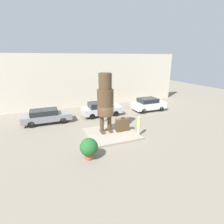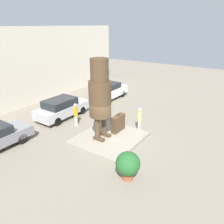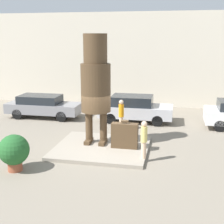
{
  "view_description": "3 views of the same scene",
  "coord_description": "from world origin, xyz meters",
  "px_view_note": "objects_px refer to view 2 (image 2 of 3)",
  "views": [
    {
      "loc": [
        -5.15,
        -12.99,
        6.47
      ],
      "look_at": [
        -0.05,
        -0.25,
        2.13
      ],
      "focal_mm": 28.0,
      "sensor_mm": 36.0,
      "label": 1
    },
    {
      "loc": [
        -10.42,
        -7.27,
        7.04
      ],
      "look_at": [
        0.56,
        0.19,
        1.69
      ],
      "focal_mm": 35.0,
      "sensor_mm": 36.0,
      "label": 2
    },
    {
      "loc": [
        3.24,
        -13.35,
        5.1
      ],
      "look_at": [
        0.49,
        -0.04,
        1.82
      ],
      "focal_mm": 50.0,
      "sensor_mm": 36.0,
      "label": 3
    }
  ],
  "objects_px": {
    "giant_suitcase": "(118,123)",
    "parked_car_white": "(109,90)",
    "statue_figure": "(100,94)",
    "tourist": "(139,118)",
    "planter_pot": "(128,164)",
    "worker_hivis": "(76,114)",
    "parked_car_silver": "(62,108)"
  },
  "relations": [
    {
      "from": "statue_figure",
      "to": "giant_suitcase",
      "type": "bearing_deg",
      "value": -15.98
    },
    {
      "from": "parked_car_silver",
      "to": "planter_pot",
      "type": "distance_m",
      "value": 8.97
    },
    {
      "from": "tourist",
      "to": "parked_car_silver",
      "type": "height_order",
      "value": "tourist"
    },
    {
      "from": "giant_suitcase",
      "to": "parked_car_white",
      "type": "height_order",
      "value": "parked_car_white"
    },
    {
      "from": "tourist",
      "to": "giant_suitcase",
      "type": "bearing_deg",
      "value": 131.62
    },
    {
      "from": "statue_figure",
      "to": "worker_hivis",
      "type": "height_order",
      "value": "statue_figure"
    },
    {
      "from": "giant_suitcase",
      "to": "worker_hivis",
      "type": "bearing_deg",
      "value": 102.77
    },
    {
      "from": "giant_suitcase",
      "to": "parked_car_white",
      "type": "relative_size",
      "value": 0.32
    },
    {
      "from": "tourist",
      "to": "planter_pot",
      "type": "distance_m",
      "value": 5.2
    },
    {
      "from": "worker_hivis",
      "to": "parked_car_silver",
      "type": "bearing_deg",
      "value": 76.13
    },
    {
      "from": "parked_car_white",
      "to": "worker_hivis",
      "type": "distance_m",
      "value": 6.81
    },
    {
      "from": "tourist",
      "to": "worker_hivis",
      "type": "xyz_separation_m",
      "value": [
        -1.72,
        4.34,
        -0.09
      ]
    },
    {
      "from": "statue_figure",
      "to": "tourist",
      "type": "height_order",
      "value": "statue_figure"
    },
    {
      "from": "parked_car_white",
      "to": "worker_hivis",
      "type": "height_order",
      "value": "worker_hivis"
    },
    {
      "from": "statue_figure",
      "to": "giant_suitcase",
      "type": "xyz_separation_m",
      "value": [
        1.44,
        -0.41,
        -2.4
      ]
    },
    {
      "from": "giant_suitcase",
      "to": "parked_car_white",
      "type": "bearing_deg",
      "value": 39.6
    },
    {
      "from": "parked_car_white",
      "to": "parked_car_silver",
      "type": "bearing_deg",
      "value": 176.87
    },
    {
      "from": "giant_suitcase",
      "to": "worker_hivis",
      "type": "xyz_separation_m",
      "value": [
        -0.73,
        3.23,
        0.21
      ]
    },
    {
      "from": "planter_pot",
      "to": "worker_hivis",
      "type": "distance_m",
      "value": 6.98
    },
    {
      "from": "worker_hivis",
      "to": "planter_pot",
      "type": "bearing_deg",
      "value": -116.46
    },
    {
      "from": "parked_car_silver",
      "to": "worker_hivis",
      "type": "relative_size",
      "value": 2.6
    },
    {
      "from": "parked_car_silver",
      "to": "worker_hivis",
      "type": "bearing_deg",
      "value": -103.87
    },
    {
      "from": "statue_figure",
      "to": "parked_car_silver",
      "type": "relative_size",
      "value": 1.14
    },
    {
      "from": "parked_car_white",
      "to": "tourist",
      "type": "bearing_deg",
      "value": -129.29
    },
    {
      "from": "statue_figure",
      "to": "parked_car_white",
      "type": "height_order",
      "value": "statue_figure"
    },
    {
      "from": "parked_car_silver",
      "to": "planter_pot",
      "type": "bearing_deg",
      "value": -113.63
    },
    {
      "from": "planter_pot",
      "to": "worker_hivis",
      "type": "height_order",
      "value": "worker_hivis"
    },
    {
      "from": "giant_suitcase",
      "to": "tourist",
      "type": "height_order",
      "value": "tourist"
    },
    {
      "from": "statue_figure",
      "to": "parked_car_silver",
      "type": "xyz_separation_m",
      "value": [
        1.2,
        4.79,
        -2.3
      ]
    },
    {
      "from": "statue_figure",
      "to": "planter_pot",
      "type": "xyz_separation_m",
      "value": [
        -2.4,
        -3.43,
        -2.32
      ]
    },
    {
      "from": "statue_figure",
      "to": "parked_car_white",
      "type": "xyz_separation_m",
      "value": [
        7.32,
        4.45,
        -2.29
      ]
    },
    {
      "from": "parked_car_silver",
      "to": "parked_car_white",
      "type": "distance_m",
      "value": 6.14
    }
  ]
}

